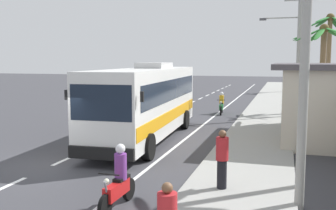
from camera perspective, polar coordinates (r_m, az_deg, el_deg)
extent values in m
plane|color=#3A3A3F|center=(14.68, -17.01, -8.69)|extent=(160.00, 160.00, 0.00)
cube|color=#999993|center=(22.07, 13.55, -3.29)|extent=(3.20, 90.00, 0.14)
cube|color=white|center=(12.86, -23.04, -11.12)|extent=(0.16, 2.00, 0.01)
cube|color=white|center=(15.60, -14.67, -7.69)|extent=(0.16, 2.00, 0.01)
cube|color=white|center=(18.61, -8.98, -5.23)|extent=(0.16, 2.00, 0.01)
cube|color=white|center=(21.78, -4.94, -3.43)|extent=(0.16, 2.00, 0.01)
cube|color=white|center=(25.04, -1.95, -2.09)|extent=(0.16, 2.00, 0.01)
cube|color=white|center=(28.36, 0.34, -1.05)|extent=(0.16, 2.00, 0.01)
cube|color=white|center=(31.72, 2.15, -0.23)|extent=(0.16, 2.00, 0.01)
cube|color=white|center=(35.12, 3.61, 0.43)|extent=(0.16, 2.00, 0.01)
cube|color=white|center=(38.54, 4.81, 0.97)|extent=(0.16, 2.00, 0.01)
cube|color=white|center=(41.98, 5.82, 1.43)|extent=(0.16, 2.00, 0.01)
cube|color=white|center=(45.43, 6.67, 1.82)|extent=(0.16, 2.00, 0.01)
cube|color=white|center=(48.89, 7.41, 2.15)|extent=(0.16, 2.00, 0.01)
cube|color=white|center=(52.35, 8.04, 2.43)|extent=(0.16, 2.00, 0.01)
cube|color=white|center=(55.83, 8.60, 2.68)|extent=(0.16, 2.00, 0.01)
cube|color=white|center=(59.31, 9.09, 2.91)|extent=(0.16, 2.00, 0.01)
cube|color=white|center=(27.36, 7.15, -1.39)|extent=(0.14, 70.00, 0.01)
cube|color=#9E998E|center=(25.98, 22.55, 0.48)|extent=(0.24, 60.00, 2.49)
cube|color=white|center=(18.52, -3.14, 0.71)|extent=(3.01, 10.87, 3.01)
cube|color=#192333|center=(18.66, -2.97, 2.38)|extent=(2.99, 10.01, 0.96)
cube|color=#192333|center=(13.49, -9.86, 0.32)|extent=(2.28, 0.21, 1.26)
cube|color=orange|center=(18.60, -3.13, -1.37)|extent=(3.03, 10.66, 0.54)
cube|color=black|center=(13.71, -9.86, -7.04)|extent=(2.43, 0.28, 0.44)
cube|color=#B7B7B7|center=(19.71, -2.02, 5.87)|extent=(1.48, 2.43, 0.28)
cube|color=black|center=(13.16, -3.85, 1.24)|extent=(0.12, 0.09, 0.36)
cube|color=black|center=(14.28, -14.74, 1.46)|extent=(0.12, 0.09, 0.36)
cylinder|color=black|center=(14.83, -2.92, -6.17)|extent=(0.37, 1.05, 1.04)
cylinder|color=black|center=(15.70, -11.46, -5.58)|extent=(0.37, 1.05, 1.04)
cylinder|color=black|center=(21.50, 2.51, -2.15)|extent=(0.37, 1.05, 1.04)
cylinder|color=black|center=(22.11, -3.66, -1.91)|extent=(0.37, 1.05, 1.04)
cylinder|color=black|center=(9.73, -9.26, -14.59)|extent=(0.12, 0.60, 0.60)
cylinder|color=black|center=(10.88, -5.82, -12.22)|extent=(0.14, 0.60, 0.60)
cube|color=red|center=(10.18, -7.58, -12.27)|extent=(0.28, 1.11, 0.36)
cube|color=black|center=(10.38, -6.85, -10.73)|extent=(0.26, 0.61, 0.12)
cylinder|color=gray|center=(9.73, -8.96, -12.71)|extent=(0.07, 0.32, 0.67)
cylinder|color=black|center=(9.68, -8.72, -10.07)|extent=(0.56, 0.06, 0.04)
sphere|color=#EAEACC|center=(9.62, -9.05, -11.06)|extent=(0.14, 0.14, 0.14)
cylinder|color=#75388E|center=(10.24, -7.00, -8.99)|extent=(0.32, 0.32, 0.68)
sphere|color=white|center=(10.12, -7.04, -6.42)|extent=(0.26, 0.26, 0.26)
cylinder|color=black|center=(26.96, 7.78, -0.88)|extent=(0.16, 0.61, 0.60)
cylinder|color=black|center=(28.30, 7.94, -0.53)|extent=(0.18, 0.61, 0.60)
cube|color=#1E7F38|center=(27.55, 7.86, -0.26)|extent=(0.35, 1.12, 0.36)
cube|color=black|center=(27.83, 7.91, 0.22)|extent=(0.30, 0.62, 0.12)
cylinder|color=gray|center=(27.04, 7.81, -0.22)|extent=(0.09, 0.32, 0.67)
cylinder|color=black|center=(27.09, 7.83, 0.73)|extent=(0.56, 0.10, 0.04)
sphere|color=#EAEACC|center=(26.99, 7.81, 0.41)|extent=(0.14, 0.14, 0.14)
cylinder|color=gold|center=(27.75, 7.91, 0.80)|extent=(0.32, 0.32, 0.58)
sphere|color=white|center=(27.71, 7.92, 1.67)|extent=(0.26, 0.26, 0.26)
cylinder|color=red|center=(7.06, -0.12, -15.14)|extent=(0.36, 0.36, 0.60)
sphere|color=brown|center=(6.92, -0.12, -12.13)|extent=(0.20, 0.20, 0.20)
cylinder|color=black|center=(11.37, 7.94, -10.06)|extent=(0.28, 0.28, 0.83)
cylinder|color=red|center=(11.18, 8.00, -6.40)|extent=(0.36, 0.36, 0.66)
sphere|color=brown|center=(11.09, 8.04, -4.24)|extent=(0.22, 0.22, 0.22)
cylinder|color=#9E9E99|center=(10.22, 19.80, 13.22)|extent=(0.24, 0.24, 10.10)
cylinder|color=#9E9E99|center=(26.73, 18.69, 7.54)|extent=(0.24, 0.24, 8.77)
cylinder|color=#9E9E99|center=(26.86, 16.35, 12.23)|extent=(2.31, 0.09, 0.09)
cube|color=#4C4C51|center=(26.89, 13.83, 12.17)|extent=(0.44, 0.24, 0.14)
cylinder|color=brown|center=(25.01, 21.76, 3.88)|extent=(0.33, 0.33, 5.61)
ellipsoid|color=#337F33|center=(25.78, 23.10, 9.79)|extent=(1.38, 1.64, 0.63)
ellipsoid|color=#337F33|center=(25.77, 21.09, 9.64)|extent=(1.04, 1.72, 0.84)
ellipsoid|color=#337F33|center=(24.88, 20.12, 9.74)|extent=(1.74, 0.56, 0.89)
ellipsoid|color=#337F33|center=(24.25, 21.44, 9.75)|extent=(0.97, 1.71, 0.91)
ellipsoid|color=#337F33|center=(24.41, 23.47, 9.94)|extent=(1.40, 1.62, 0.66)
sphere|color=brown|center=(25.05, 22.05, 10.42)|extent=(0.56, 0.56, 0.56)
cylinder|color=brown|center=(29.87, 22.53, 5.30)|extent=(0.32, 0.32, 6.73)
ellipsoid|color=#28702D|center=(30.69, 23.39, 11.03)|extent=(1.10, 1.57, 0.90)
ellipsoid|color=#28702D|center=(30.64, 21.85, 11.29)|extent=(1.20, 1.60, 0.71)
ellipsoid|color=#28702D|center=(29.81, 21.31, 11.31)|extent=(1.65, 0.60, 0.86)
ellipsoid|color=#28702D|center=(29.31, 21.90, 11.63)|extent=(1.36, 1.55, 0.60)
sphere|color=brown|center=(30.02, 22.83, 11.83)|extent=(0.56, 0.56, 0.56)
cylinder|color=brown|center=(48.40, 19.25, 5.70)|extent=(0.32, 0.32, 6.61)
ellipsoid|color=#28702D|center=(48.64, 20.22, 9.39)|extent=(1.49, 0.63, 0.60)
ellipsoid|color=#28702D|center=(49.16, 19.58, 9.40)|extent=(0.72, 1.50, 0.57)
ellipsoid|color=#28702D|center=(48.78, 18.68, 9.36)|extent=(1.40, 1.01, 0.73)
ellipsoid|color=#28702D|center=(48.14, 18.66, 9.47)|extent=(1.45, 0.96, 0.62)
ellipsoid|color=#28702D|center=(47.88, 19.75, 9.33)|extent=(0.89, 1.39, 0.82)
sphere|color=brown|center=(48.48, 19.41, 9.66)|extent=(0.56, 0.56, 0.56)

